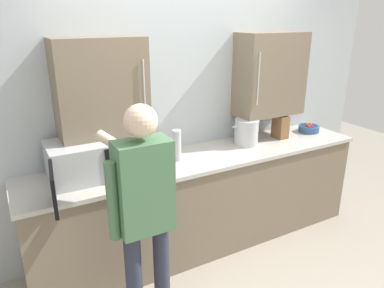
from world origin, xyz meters
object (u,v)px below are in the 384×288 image
Objects in this scene: stock_pot at (246,132)px; thermos_flask at (177,145)px; knife_block at (280,127)px; fruit_bowl at (309,128)px; person_figure at (143,206)px; microwave_oven at (80,161)px.

thermos_flask is (-0.77, -0.04, 0.01)m from stock_pot.
knife_block is 1.42× the size of fruit_bowl.
person_figure reaches higher than knife_block.
microwave_oven reaches higher than stock_pot.
stock_pot is 0.85m from fruit_bowl.
person_figure reaches higher than thermos_flask.
knife_block is at bearing 1.84° from thermos_flask.
stock_pot is 1.57m from person_figure.
thermos_flask is at bearing -178.54° from fruit_bowl.
thermos_flask is at bearing -178.16° from knife_block.
stock_pot is at bearing 179.89° from fruit_bowl.
microwave_oven is at bearing 106.55° from person_figure.
knife_block reaches higher than stock_pot.
thermos_flask is at bearing 50.17° from person_figure.
stock_pot is 1.06× the size of knife_block.
stock_pot is 0.43m from knife_block.
thermos_flask is 0.87× the size of knife_block.
stock_pot is 0.77m from thermos_flask.
person_figure is (0.22, -0.73, -0.09)m from microwave_oven.
stock_pot is at bearing 1.06° from microwave_oven.
stock_pot is at bearing 3.18° from thermos_flask.
knife_block is 0.19× the size of person_figure.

